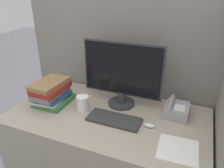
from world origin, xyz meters
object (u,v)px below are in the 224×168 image
at_px(monitor, 122,75).
at_px(keyboard, 114,119).
at_px(mouse, 149,125).
at_px(coffee_cup, 83,103).
at_px(desk_telephone, 176,109).
at_px(book_stack, 51,92).

distance_m(monitor, keyboard, 0.33).
relative_size(mouse, coffee_cup, 0.64).
height_order(monitor, desk_telephone, monitor).
bearing_deg(monitor, book_stack, -159.71).
bearing_deg(book_stack, coffee_cup, -1.74).
bearing_deg(desk_telephone, keyboard, -147.48).
bearing_deg(mouse, monitor, 142.36).
bearing_deg(monitor, mouse, -37.64).
bearing_deg(desk_telephone, mouse, -122.55).
relative_size(coffee_cup, desk_telephone, 0.59).
bearing_deg(keyboard, coffee_cup, 172.40).
xyz_separation_m(monitor, keyboard, (0.03, -0.23, -0.23)).
distance_m(mouse, desk_telephone, 0.26).
height_order(keyboard, coffee_cup, coffee_cup).
bearing_deg(desk_telephone, book_stack, -167.91).
distance_m(keyboard, desk_telephone, 0.45).
height_order(book_stack, desk_telephone, book_stack).
bearing_deg(book_stack, keyboard, -4.58).
xyz_separation_m(monitor, mouse, (0.27, -0.21, -0.23)).
relative_size(monitor, desk_telephone, 3.06).
height_order(coffee_cup, book_stack, book_stack).
bearing_deg(monitor, desk_telephone, 1.22).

